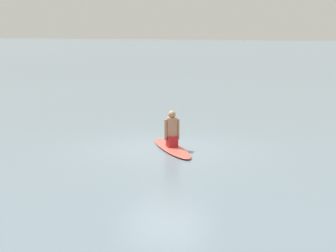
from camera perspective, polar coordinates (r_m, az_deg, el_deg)
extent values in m
plane|color=slate|center=(15.98, -0.32, -2.47)|extent=(400.00, 400.00, 0.00)
ellipsoid|color=#D84C3F|center=(15.93, 0.41, -2.33)|extent=(2.54, 2.53, 0.09)
cube|color=#A51E23|center=(15.89, 0.41, -1.59)|extent=(0.45, 0.45, 0.33)
cylinder|color=#9E7051|center=(15.81, 0.41, -0.11)|extent=(0.43, 0.43, 0.55)
sphere|color=#9E7051|center=(15.75, 0.42, 1.23)|extent=(0.22, 0.22, 0.22)
cylinder|color=#9E7051|center=(15.77, -0.23, -0.40)|extent=(0.12, 0.12, 0.60)
cylinder|color=#9E7051|center=(15.88, 1.06, -0.33)|extent=(0.12, 0.12, 0.60)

